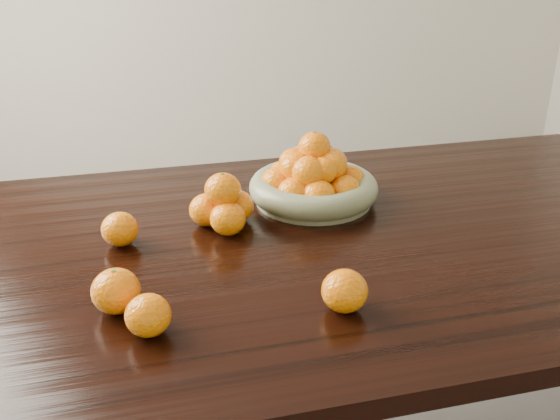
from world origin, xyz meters
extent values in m
cube|color=black|center=(0.00, 0.00, 0.73)|extent=(2.00, 1.00, 0.04)
cube|color=black|center=(0.93, 0.43, 0.35)|extent=(0.08, 0.08, 0.71)
cylinder|color=gray|center=(0.09, 0.18, 0.76)|extent=(0.28, 0.28, 0.01)
torus|color=gray|center=(0.09, 0.18, 0.79)|extent=(0.31, 0.31, 0.06)
ellipsoid|color=orange|center=(0.17, 0.17, 0.80)|extent=(0.08, 0.08, 0.07)
ellipsoid|color=orange|center=(0.16, 0.23, 0.80)|extent=(0.07, 0.07, 0.07)
ellipsoid|color=orange|center=(0.10, 0.26, 0.80)|extent=(0.07, 0.07, 0.07)
ellipsoid|color=orange|center=(0.03, 0.25, 0.80)|extent=(0.07, 0.07, 0.07)
ellipsoid|color=orange|center=(0.00, 0.19, 0.80)|extent=(0.08, 0.08, 0.07)
ellipsoid|color=orange|center=(0.03, 0.13, 0.80)|extent=(0.08, 0.08, 0.07)
ellipsoid|color=orange|center=(0.08, 0.10, 0.80)|extent=(0.08, 0.08, 0.07)
ellipsoid|color=orange|center=(0.15, 0.12, 0.80)|extent=(0.08, 0.08, 0.07)
ellipsoid|color=orange|center=(0.09, 0.18, 0.80)|extent=(0.07, 0.07, 0.07)
ellipsoid|color=orange|center=(0.14, 0.19, 0.84)|extent=(0.07, 0.07, 0.07)
ellipsoid|color=orange|center=(0.12, 0.22, 0.85)|extent=(0.08, 0.08, 0.07)
ellipsoid|color=orange|center=(0.08, 0.23, 0.84)|extent=(0.08, 0.08, 0.07)
ellipsoid|color=orange|center=(0.05, 0.21, 0.84)|extent=(0.07, 0.07, 0.07)
ellipsoid|color=orange|center=(0.04, 0.17, 0.84)|extent=(0.07, 0.07, 0.07)
ellipsoid|color=orange|center=(0.06, 0.14, 0.84)|extent=(0.08, 0.08, 0.07)
ellipsoid|color=orange|center=(0.10, 0.14, 0.84)|extent=(0.07, 0.07, 0.06)
ellipsoid|color=orange|center=(0.12, 0.16, 0.85)|extent=(0.08, 0.08, 0.07)
ellipsoid|color=orange|center=(0.09, 0.19, 0.88)|extent=(0.08, 0.08, 0.07)
ellipsoid|color=orange|center=(-0.14, 0.06, 0.79)|extent=(0.08, 0.08, 0.07)
ellipsoid|color=orange|center=(-0.11, 0.12, 0.79)|extent=(0.08, 0.08, 0.07)
ellipsoid|color=orange|center=(-0.17, 0.11, 0.79)|extent=(0.08, 0.08, 0.07)
ellipsoid|color=orange|center=(-0.14, 0.10, 0.84)|extent=(0.08, 0.08, 0.07)
ellipsoid|color=orange|center=(-0.37, -0.19, 0.79)|extent=(0.08, 0.08, 0.08)
ellipsoid|color=orange|center=(-0.32, -0.27, 0.78)|extent=(0.08, 0.08, 0.07)
ellipsoid|color=orange|center=(0.01, -0.28, 0.79)|extent=(0.08, 0.08, 0.07)
ellipsoid|color=orange|center=(-0.36, 0.06, 0.79)|extent=(0.08, 0.08, 0.07)
camera|label=1|loc=(-0.32, -1.13, 1.35)|focal=40.00mm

